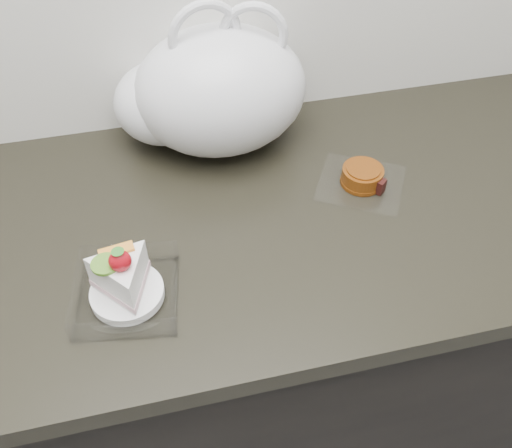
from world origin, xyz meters
TOP-DOWN VIEW (x-y plane):
  - counter at (0.00, 1.69)m, footprint 2.04×0.64m
  - cake_tray at (-0.12, 1.55)m, footprint 0.18×0.18m
  - mooncake_wrap at (0.33, 1.72)m, footprint 0.21×0.20m
  - plastic_bag at (0.08, 1.91)m, footprint 0.37×0.27m

SIDE VIEW (x-z plane):
  - counter at x=0.00m, z-range 0.00..0.90m
  - mooncake_wrap at x=0.33m, z-range 0.90..0.93m
  - cake_tray at x=-0.12m, z-range 0.87..0.99m
  - plastic_bag at x=0.08m, z-range 0.87..1.17m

